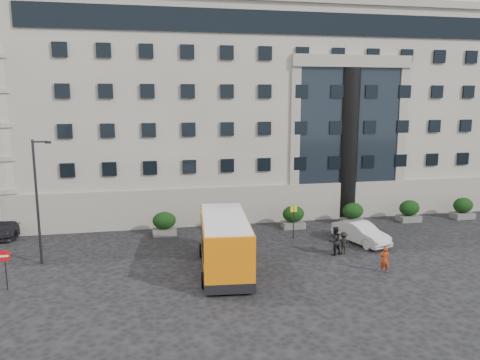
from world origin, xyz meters
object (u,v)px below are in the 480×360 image
(no_entry_sign, at_px, (5,262))
(parked_car_c, at_px, (10,225))
(red_truck, at_px, (66,204))
(pedestrian_a, at_px, (385,260))
(pedestrian_b, at_px, (335,241))
(hedge_f, at_px, (463,208))
(bus_stop_sign, at_px, (294,216))
(hedge_b, at_px, (231,220))
(pedestrian_c, at_px, (343,243))
(minibus, at_px, (225,241))
(hedge_e, at_px, (409,211))
(parked_car_d, at_px, (12,210))
(white_taxi, at_px, (361,233))
(hedge_c, at_px, (293,217))
(hedge_d, at_px, (353,214))
(hedge_a, at_px, (164,224))
(street_lamp, at_px, (38,197))

(no_entry_sign, height_order, parked_car_c, no_entry_sign)
(red_truck, distance_m, pedestrian_a, 26.48)
(no_entry_sign, distance_m, pedestrian_b, 20.20)
(no_entry_sign, distance_m, parked_car_c, 11.89)
(hedge_f, relative_size, pedestrian_a, 1.14)
(bus_stop_sign, bearing_deg, hedge_b, 146.93)
(pedestrian_b, height_order, pedestrian_c, pedestrian_b)
(minibus, bearing_deg, hedge_f, 25.43)
(red_truck, relative_size, parked_car_c, 1.12)
(hedge_e, distance_m, bus_stop_sign, 11.67)
(parked_car_c, xyz_separation_m, parked_car_d, (-1.22, 5.52, -0.13))
(white_taxi, bearing_deg, hedge_c, 108.33)
(hedge_e, xyz_separation_m, hedge_f, (5.20, 0.00, 0.00))
(pedestrian_a, relative_size, pedestrian_c, 1.04)
(hedge_e, distance_m, no_entry_sign, 31.09)
(hedge_d, height_order, pedestrian_b, pedestrian_b)
(parked_car_c, distance_m, white_taxi, 26.86)
(parked_car_c, bearing_deg, hedge_d, 2.12)
(hedge_a, relative_size, hedge_d, 1.00)
(parked_car_d, bearing_deg, hedge_c, -9.37)
(bus_stop_sign, bearing_deg, white_taxi, -24.29)
(hedge_b, distance_m, parked_car_d, 19.96)
(hedge_a, relative_size, street_lamp, 0.23)
(street_lamp, distance_m, parked_car_d, 14.44)
(hedge_c, bearing_deg, pedestrian_a, -77.01)
(hedge_a, height_order, minibus, minibus)
(street_lamp, height_order, pedestrian_b, street_lamp)
(red_truck, distance_m, white_taxi, 24.49)
(hedge_f, distance_m, white_taxi, 12.94)
(hedge_b, xyz_separation_m, hedge_e, (15.60, 0.00, 0.00))
(hedge_a, relative_size, hedge_b, 1.00)
(parked_car_d, bearing_deg, hedge_d, -6.06)
(pedestrian_c, bearing_deg, hedge_b, -33.34)
(hedge_b, xyz_separation_m, white_taxi, (8.80, -4.83, -0.16))
(minibus, height_order, parked_car_c, minibus)
(red_truck, bearing_deg, hedge_b, -30.94)
(hedge_c, height_order, minibus, minibus)
(hedge_a, height_order, street_lamp, street_lamp)
(parked_car_c, bearing_deg, white_taxi, -8.54)
(hedge_b, bearing_deg, parked_car_d, 155.75)
(white_taxi, bearing_deg, hedge_d, 53.31)
(white_taxi, relative_size, pedestrian_a, 2.92)
(hedge_c, height_order, hedge_f, same)
(pedestrian_a, distance_m, pedestrian_c, 3.83)
(parked_car_c, bearing_deg, hedge_f, 3.65)
(no_entry_sign, distance_m, pedestrian_c, 20.88)
(bus_stop_sign, bearing_deg, hedge_f, 9.63)
(minibus, relative_size, pedestrian_c, 5.34)
(hedge_d, bearing_deg, hedge_c, 180.00)
(hedge_a, height_order, bus_stop_sign, bus_stop_sign)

